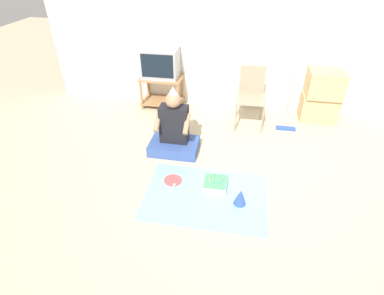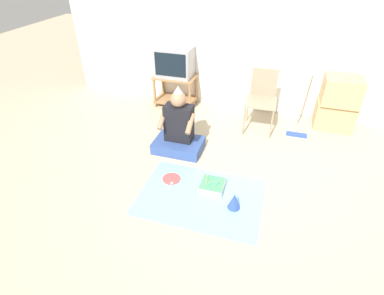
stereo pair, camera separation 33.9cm
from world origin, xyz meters
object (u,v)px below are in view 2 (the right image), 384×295
cardboard_box_stack (338,103)px  dust_mop (302,107)px  person_seated (179,131)px  birthday_cake (212,186)px  tv (175,62)px  folding_chair (262,96)px  paper_plate (171,179)px  party_hat_blue (234,201)px

cardboard_box_stack → dust_mop: (-0.49, -0.30, 0.00)m
person_seated → birthday_cake: size_ratio=3.45×
tv → person_seated: 1.40m
tv → person_seated: bearing=-68.8°
folding_chair → birthday_cake: bearing=-101.9°
folding_chair → person_seated: bearing=-136.1°
person_seated → paper_plate: (0.12, -0.62, -0.27)m
person_seated → paper_plate: bearing=-79.2°
party_hat_blue → paper_plate: size_ratio=0.87×
birthday_cake → dust_mop: bearing=60.1°
cardboard_box_stack → person_seated: person_seated is taller
person_seated → cardboard_box_stack: bearing=31.2°
cardboard_box_stack → person_seated: (-1.98, -1.20, -0.12)m
party_hat_blue → cardboard_box_stack: bearing=62.1°
person_seated → paper_plate: size_ratio=4.23×
cardboard_box_stack → person_seated: 2.32m
cardboard_box_stack → party_hat_blue: size_ratio=4.25×
tv → party_hat_blue: (1.37, -2.09, -0.64)m
party_hat_blue → dust_mop: bearing=71.1°
party_hat_blue → folding_chair: bearing=88.6°
tv → dust_mop: (1.97, -0.34, -0.33)m
tv → dust_mop: bearing=-9.8°
dust_mop → person_seated: (-1.49, -0.89, -0.13)m
birthday_cake → folding_chair: bearing=78.1°
dust_mop → folding_chair: bearing=179.3°
folding_chair → birthday_cake: size_ratio=3.31×
folding_chair → tv: bearing=166.7°
cardboard_box_stack → tv: bearing=179.1°
dust_mop → birthday_cake: size_ratio=5.21×
birthday_cake → party_hat_blue: bearing=-37.5°
person_seated → birthday_cake: bearing=-46.2°
tv → party_hat_blue: bearing=-56.7°
tv → birthday_cake: (1.09, -1.87, -0.69)m
person_seated → tv: bearing=111.2°
person_seated → folding_chair: bearing=43.9°
birthday_cake → paper_plate: bearing=178.0°
cardboard_box_stack → dust_mop: dust_mop is taller
folding_chair → dust_mop: (0.56, -0.01, -0.09)m
cardboard_box_stack → birthday_cake: bearing=-126.7°
tv → cardboard_box_stack: 2.48m
folding_chair → birthday_cake: folding_chair is taller
folding_chair → birthday_cake: (-0.32, -1.54, -0.45)m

